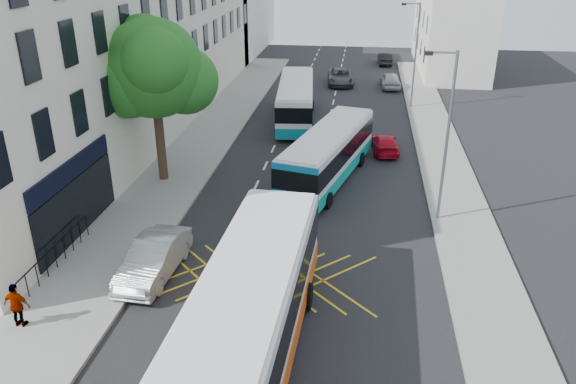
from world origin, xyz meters
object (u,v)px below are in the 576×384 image
(red_hatchback, at_px, (385,143))
(distant_car_grey, at_px, (340,77))
(distant_car_silver, at_px, (390,80))
(bus_far, at_px, (296,101))
(distant_car_dark, at_px, (385,58))
(bus_mid, at_px, (328,155))
(street_tree, at_px, (153,69))
(lamp_far, at_px, (415,50))
(pedestrian_far, at_px, (17,305))
(parked_car_silver, at_px, (154,258))
(bus_near, at_px, (249,318))
(lamp_near, at_px, (446,130))

(red_hatchback, bearing_deg, distant_car_grey, -84.08)
(distant_car_grey, height_order, distant_car_silver, distant_car_silver)
(bus_far, bearing_deg, distant_car_dark, 66.95)
(distant_car_grey, xyz_separation_m, distant_car_dark, (4.34, 9.84, -0.06))
(bus_mid, height_order, distant_car_silver, bus_mid)
(street_tree, bearing_deg, lamp_far, 49.19)
(lamp_far, xyz_separation_m, red_hatchback, (-2.24, -10.55, -4.06))
(street_tree, distance_m, bus_mid, 10.41)
(distant_car_grey, height_order, distant_car_dark, distant_car_grey)
(red_hatchback, bearing_deg, distant_car_dark, -97.02)
(distant_car_silver, relative_size, pedestrian_far, 2.47)
(lamp_far, relative_size, bus_mid, 0.75)
(parked_car_silver, bearing_deg, bus_near, -40.67)
(lamp_far, distance_m, bus_mid, 16.92)
(bus_near, height_order, distant_car_silver, bus_near)
(bus_far, relative_size, distant_car_dark, 2.83)
(parked_car_silver, bearing_deg, distant_car_silver, 75.88)
(bus_far, height_order, distant_car_dark, bus_far)
(distant_car_dark, distance_m, pedestrian_far, 49.61)
(bus_near, distance_m, distant_car_grey, 38.62)
(street_tree, height_order, lamp_far, street_tree)
(distant_car_silver, bearing_deg, bus_far, 53.21)
(lamp_far, bearing_deg, bus_mid, -109.47)
(street_tree, relative_size, distant_car_grey, 1.76)
(distant_car_grey, xyz_separation_m, distant_car_silver, (4.58, -0.74, 0.01))
(parked_car_silver, distance_m, distant_car_grey, 34.40)
(lamp_far, bearing_deg, bus_near, -102.55)
(parked_car_silver, xyz_separation_m, pedestrian_far, (-3.43, -3.97, 0.23))
(lamp_near, height_order, pedestrian_far, lamp_near)
(red_hatchback, bearing_deg, pedestrian_far, 51.16)
(lamp_near, relative_size, parked_car_silver, 1.72)
(distant_car_grey, bearing_deg, bus_mid, -93.70)
(lamp_near, distance_m, bus_far, 17.80)
(street_tree, height_order, red_hatchback, street_tree)
(distant_car_dark, bearing_deg, parked_car_silver, 73.64)
(bus_near, bearing_deg, distant_car_silver, 83.54)
(lamp_near, relative_size, distant_car_grey, 1.60)
(red_hatchback, distance_m, distant_car_grey, 18.35)
(street_tree, distance_m, lamp_near, 15.10)
(pedestrian_far, bearing_deg, distant_car_silver, -107.46)
(lamp_near, xyz_separation_m, distant_car_grey, (-5.94, 27.43, -3.92))
(distant_car_silver, relative_size, distant_car_dark, 1.08)
(street_tree, distance_m, parked_car_silver, 11.31)
(bus_mid, xyz_separation_m, distant_car_dark, (3.95, 32.95, -0.90))
(parked_car_silver, relative_size, distant_car_silver, 1.12)
(parked_car_silver, bearing_deg, lamp_far, 69.35)
(lamp_far, height_order, pedestrian_far, lamp_far)
(street_tree, bearing_deg, pedestrian_far, -92.22)
(lamp_far, distance_m, pedestrian_far, 34.22)
(lamp_near, xyz_separation_m, bus_near, (-6.94, -11.16, -2.80))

